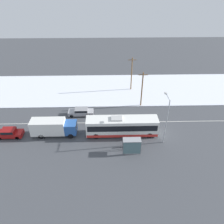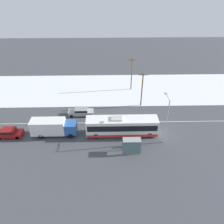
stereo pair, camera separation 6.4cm
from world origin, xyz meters
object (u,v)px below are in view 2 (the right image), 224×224
Objects in this scene: utility_pole_roadside at (142,89)px; utility_pole_snowlot at (132,73)px; parked_car_near_truck at (9,133)px; pedestrian_at_stop at (134,141)px; box_truck at (53,127)px; bus_shelter at (132,145)px; streetlamp at (166,115)px; sedan_car at (81,111)px; city_bus at (122,126)px.

utility_pole_snowlot reaches higher than utility_pole_roadside.
parked_car_near_truck is 20.71m from pedestrian_at_stop.
utility_pole_roadside is at bearing 77.52° from pedestrian_at_stop.
box_truck is at bearing -131.80° from utility_pole_snowlot.
box_truck reaches higher than bus_shelter.
pedestrian_at_stop is 0.21× the size of utility_pole_snowlot.
bus_shelter is 0.34× the size of streetlamp.
streetlamp reaches higher than pedestrian_at_stop.
city_bus is at bearing 141.18° from sedan_car.
utility_pole_roadside reaches higher than parked_car_near_truck.
bus_shelter reaches higher than sedan_car.
sedan_car is at bearing 141.18° from city_bus.
pedestrian_at_stop is at bearing -61.19° from city_bus.
parked_car_near_truck is (-18.76, -0.26, -0.82)m from city_bus.
pedestrian_at_stop reaches higher than parked_car_near_truck.
box_truck is 18.53m from utility_pole_roadside.
streetlamp is at bearing 27.96° from bus_shelter.
streetlamp is (4.85, 1.38, 3.99)m from pedestrian_at_stop.
utility_pole_roadside is (3.27, 13.85, 2.17)m from bus_shelter.
sedan_car is 0.60× the size of streetlamp.
city_bus is 4.37× the size of bus_shelter.
utility_pole_roadside is at bearing -79.58° from utility_pole_snowlot.
utility_pole_snowlot reaches higher than box_truck.
utility_pole_roadside is at bearing 100.86° from streetlamp.
pedestrian_at_stop is at bearing 70.04° from bus_shelter.
bus_shelter is (19.97, -4.39, 0.86)m from parked_car_near_truck.
box_truck is at bearing 2.63° from parked_car_near_truck.
streetlamp is (14.04, -7.78, 4.21)m from sedan_car.
utility_pole_roadside is at bearing 29.71° from box_truck.
bus_shelter is 21.33m from utility_pole_snowlot.
city_bus is 2.50× the size of sedan_car.
utility_pole_roadside is (11.93, 3.21, 3.06)m from sedan_car.
parked_car_near_truck is 0.58× the size of utility_pole_roadside.
sedan_car is at bearing -164.94° from utility_pole_roadside.
utility_pole_snowlot is (1.40, 19.63, 3.02)m from pedestrian_at_stop.
box_truck is (-11.50, 0.08, 0.00)m from city_bus.
streetlamp reaches higher than utility_pole_roadside.
streetlamp reaches higher than city_bus.
utility_pole_snowlot is at bearing 84.75° from bus_shelter.
box_truck is at bearing 166.21° from pedestrian_at_stop.
box_truck is 13.65m from pedestrian_at_stop.
sedan_car is 12.98m from pedestrian_at_stop.
pedestrian_at_stop is at bearing -94.09° from utility_pole_snowlot.
parked_car_near_truck is 27.74m from utility_pole_snowlot.
box_truck is 22.10m from utility_pole_snowlot.
utility_pole_snowlot is (10.59, 10.47, 3.24)m from sedan_car.
streetlamp is (25.35, -1.54, 4.17)m from parked_car_near_truck.
box_truck is at bearing 174.10° from streetlamp.
parked_car_near_truck is 0.54× the size of streetlamp.
pedestrian_at_stop is 0.21× the size of streetlamp.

